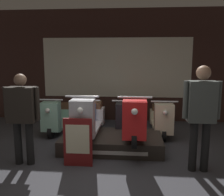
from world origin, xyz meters
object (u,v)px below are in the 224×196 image
scooter_backrow_1 (92,117)px  person_right_browsing (201,110)px  price_sign_board (78,142)px  scooter_backrow_0 (59,117)px  scooter_display_left (89,118)px  scooter_backrow_2 (126,118)px  scooter_display_right (134,119)px  person_left_browsing (22,111)px  scooter_backrow_3 (161,119)px

scooter_backrow_1 → person_right_browsing: bearing=-44.0°
person_right_browsing → price_sign_board: person_right_browsing is taller
scooter_backrow_0 → scooter_display_left: bearing=-50.9°
person_right_browsing → scooter_backrow_2: bearing=121.7°
scooter_backrow_0 → scooter_backrow_1: (0.86, 0.00, 0.00)m
scooter_display_right → price_sign_board: 1.28m
scooter_display_left → person_left_browsing: (-1.01, -0.81, 0.31)m
scooter_display_left → scooter_display_right: size_ratio=1.00×
scooter_backrow_0 → person_left_browsing: person_left_browsing is taller
scooter_display_right → scooter_backrow_0: 2.30m
scooter_backrow_3 → price_sign_board: (-1.61, -2.05, 0.07)m
scooter_backrow_0 → scooter_backrow_1: bearing=0.0°
scooter_backrow_1 → scooter_display_right: bearing=-49.4°
scooter_display_left → scooter_display_right: 0.91m
scooter_backrow_3 → price_sign_board: size_ratio=2.10×
person_left_browsing → scooter_backrow_3: bearing=38.5°
person_right_browsing → price_sign_board: size_ratio=2.06×
scooter_backrow_1 → person_right_browsing: size_ratio=1.02×
scooter_backrow_1 → scooter_backrow_3: bearing=0.0°
person_left_browsing → person_right_browsing: bearing=0.0°
scooter_display_left → person_right_browsing: 2.17m
scooter_backrow_1 → scooter_backrow_3: (1.71, 0.00, 0.00)m
scooter_backrow_0 → scooter_backrow_1: size_ratio=1.00×
person_left_browsing → person_right_browsing: person_right_browsing is taller
scooter_backrow_1 → scooter_backrow_3: 1.71m
scooter_display_left → scooter_backrow_2: size_ratio=1.00×
scooter_backrow_2 → person_right_browsing: (1.27, -2.05, 0.68)m
scooter_display_right → person_left_browsing: person_left_browsing is taller
person_left_browsing → person_right_browsing: size_ratio=0.92×
scooter_display_right → scooter_backrow_0: scooter_display_right is taller
scooter_display_left → person_right_browsing: person_right_browsing is taller
scooter_backrow_1 → price_sign_board: size_ratio=2.10×
scooter_backrow_0 → scooter_backrow_2: bearing=0.0°
scooter_backrow_2 → person_left_browsing: 2.74m
scooter_display_left → price_sign_board: size_ratio=2.10×
scooter_display_right → price_sign_board: (-0.96, -0.82, -0.21)m
scooter_backrow_0 → person_right_browsing: 3.68m
scooter_display_left → scooter_backrow_0: scooter_display_left is taller
scooter_display_right → scooter_backrow_0: size_ratio=1.00×
scooter_backrow_2 → person_left_browsing: size_ratio=1.12×
scooter_display_left → scooter_backrow_1: bearing=96.8°
scooter_display_right → scooter_backrow_2: (-0.20, 1.24, -0.29)m
person_left_browsing → scooter_backrow_2: bearing=50.0°
scooter_display_right → scooter_backrow_3: bearing=62.1°
scooter_display_left → person_right_browsing: size_ratio=1.02×
scooter_display_left → scooter_display_right: same height
scooter_backrow_3 → scooter_display_right: bearing=-117.9°
scooter_display_right → scooter_backrow_2: scooter_display_right is taller
scooter_display_right → person_right_browsing: person_right_browsing is taller
scooter_display_right → scooter_display_left: bearing=180.0°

